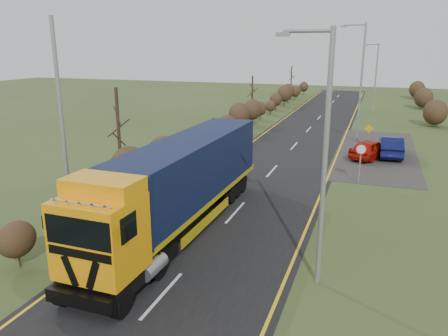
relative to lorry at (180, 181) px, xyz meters
name	(u,v)px	position (x,y,z in m)	size (l,w,h in m)	color
ground	(206,246)	(1.69, -1.20, -2.33)	(160.00, 160.00, 0.00)	#38451D
road	(265,179)	(1.69, 8.80, -2.32)	(8.00, 120.00, 0.02)	black
layby	(376,152)	(8.19, 18.80, -2.32)	(6.00, 18.00, 0.02)	#2F2C2A
lane_markings	(263,181)	(1.69, 8.49, -2.30)	(7.52, 116.00, 0.01)	yellow
hedgerow	(163,155)	(-4.31, 6.69, -0.71)	(2.24, 102.04, 6.05)	#322416
lorry	(180,181)	(0.00, 0.00, 0.00)	(2.87, 14.79, 4.11)	black
car_red_hatchback	(370,149)	(7.75, 16.59, -1.61)	(1.70, 4.22, 1.44)	#A51208
car_blue_sedan	(391,147)	(9.21, 17.80, -1.57)	(1.61, 4.62, 1.52)	#0B0E3F
streetlight_near	(322,151)	(6.38, -2.61, 2.44)	(1.85, 0.18, 8.69)	gray
streetlight_mid	(360,78)	(6.38, 22.43, 3.17)	(2.11, 0.20, 9.94)	gray
streetlight_far	(375,75)	(7.39, 40.93, 2.28)	(1.79, 0.18, 8.41)	gray
left_pole	(63,139)	(-3.51, -3.07, 2.26)	(0.16, 0.16, 9.18)	gray
speed_sign	(361,156)	(7.29, 9.72, -0.53)	(0.70, 0.10, 2.55)	gray
warning_board	(369,133)	(7.49, 20.73, -1.20)	(0.71, 0.11, 1.87)	gray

